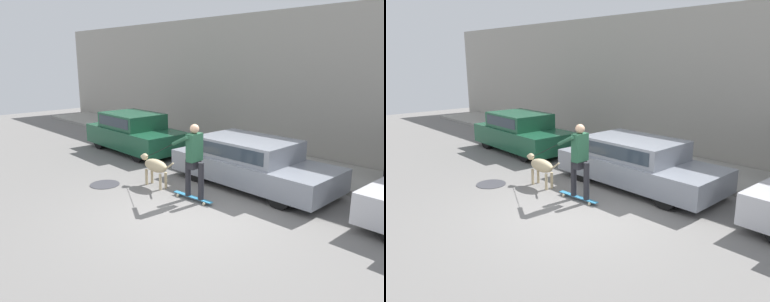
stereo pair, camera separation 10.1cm
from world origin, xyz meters
TOP-DOWN VIEW (x-y plane):
  - ground_plane at (0.00, 0.00)m, footprint 36.00×36.00m
  - back_wall at (0.00, 5.88)m, footprint 32.00×0.30m
  - sidewalk_curb at (0.00, 4.56)m, footprint 30.00×2.28m
  - parked_car_0 at (-5.36, 2.32)m, footprint 4.00×1.80m
  - parked_car_1 at (-0.21, 2.32)m, footprint 4.31×1.77m
  - dog at (-1.86, 0.50)m, footprint 1.28×0.33m
  - skateboarder at (-0.45, 0.52)m, footprint 2.38×0.55m
  - manhole_cover at (-2.87, -0.39)m, footprint 0.76×0.76m
  - fire_hydrant at (-7.47, 3.17)m, footprint 0.18×0.18m

SIDE VIEW (x-z plane):
  - ground_plane at x=0.00m, z-range 0.00..0.00m
  - manhole_cover at x=-2.87m, z-range 0.00..0.01m
  - sidewalk_curb at x=0.00m, z-range 0.00..0.12m
  - fire_hydrant at x=-7.47m, z-range 0.02..0.77m
  - dog at x=-1.86m, z-range 0.14..0.93m
  - parked_car_1 at x=-0.21m, z-range -0.01..1.22m
  - parked_car_0 at x=-5.36m, z-range -0.02..1.33m
  - skateboarder at x=-0.45m, z-range 0.13..1.92m
  - back_wall at x=0.00m, z-range 0.00..4.75m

